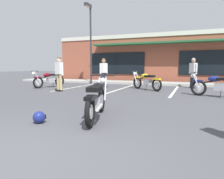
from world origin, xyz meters
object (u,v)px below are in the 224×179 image
at_px(motorcycle_red_sportbike, 146,81).
at_px(motorcycle_black_cruiser, 217,85).
at_px(motorcycle_silver_naked, 49,79).
at_px(helmet_on_pavement, 39,117).
at_px(parking_lot_lamp_post, 90,34).
at_px(person_in_shorts_foreground, 104,71).
at_px(person_near_building, 193,71).
at_px(person_by_back_row, 59,72).
at_px(motorcycle_foreground_classic, 97,99).

height_order(motorcycle_red_sportbike, motorcycle_black_cruiser, same).
bearing_deg(motorcycle_silver_naked, helmet_on_pavement, -53.08).
height_order(motorcycle_red_sportbike, parking_lot_lamp_post, parking_lot_lamp_post).
xyz_separation_m(person_in_shorts_foreground, person_near_building, (4.79, 1.39, 0.00)).
bearing_deg(person_near_building, person_by_back_row, -147.28).
bearing_deg(motorcycle_foreground_classic, parking_lot_lamp_post, 118.26).
bearing_deg(helmet_on_pavement, motorcycle_red_sportbike, 83.53).
bearing_deg(motorcycle_red_sportbike, motorcycle_foreground_classic, -88.44).
bearing_deg(motorcycle_red_sportbike, motorcycle_silver_naked, -172.04).
bearing_deg(motorcycle_black_cruiser, person_in_shorts_foreground, 161.84).
distance_m(person_by_back_row, parking_lot_lamp_post, 5.19).
relative_size(person_by_back_row, parking_lot_lamp_post, 0.31).
relative_size(motorcycle_silver_naked, person_by_back_row, 1.22).
bearing_deg(parking_lot_lamp_post, motorcycle_red_sportbike, -28.36).
height_order(person_by_back_row, parking_lot_lamp_post, parking_lot_lamp_post).
distance_m(motorcycle_silver_naked, person_in_shorts_foreground, 3.20).
height_order(person_by_back_row, helmet_on_pavement, person_by_back_row).
relative_size(motorcycle_foreground_classic, person_near_building, 1.23).
xyz_separation_m(motorcycle_silver_naked, person_near_building, (7.73, 2.56, 0.49)).
bearing_deg(motorcycle_black_cruiser, motorcycle_foreground_classic, -121.86).
bearing_deg(person_near_building, motorcycle_foreground_classic, -104.40).
height_order(motorcycle_silver_naked, person_in_shorts_foreground, person_in_shorts_foreground).
bearing_deg(person_by_back_row, motorcycle_red_sportbike, 28.73).
distance_m(person_in_shorts_foreground, person_near_building, 4.99).
bearing_deg(parking_lot_lamp_post, motorcycle_foreground_classic, -61.74).
relative_size(motorcycle_silver_naked, parking_lot_lamp_post, 0.38).
bearing_deg(parking_lot_lamp_post, person_by_back_row, -81.89).
xyz_separation_m(motorcycle_foreground_classic, motorcycle_red_sportbike, (-0.17, 6.22, 0.00)).
height_order(person_near_building, helmet_on_pavement, person_near_building).
xyz_separation_m(motorcycle_foreground_classic, person_near_building, (2.05, 8.01, 0.49)).
distance_m(motorcycle_red_sportbike, person_in_shorts_foreground, 2.64).
bearing_deg(motorcycle_black_cruiser, helmet_on_pavement, -125.12).
bearing_deg(person_in_shorts_foreground, motorcycle_silver_naked, -158.33).
xyz_separation_m(person_near_building, helmet_on_pavement, (-3.02, -8.83, -0.82)).
bearing_deg(person_by_back_row, motorcycle_silver_naked, 141.68).
bearing_deg(motorcycle_silver_naked, person_near_building, 18.32).
height_order(motorcycle_foreground_classic, person_by_back_row, person_by_back_row).
distance_m(motorcycle_black_cruiser, parking_lot_lamp_post, 9.03).
xyz_separation_m(helmet_on_pavement, parking_lot_lamp_post, (-3.67, 9.45, 3.30)).
bearing_deg(motorcycle_silver_naked, motorcycle_black_cruiser, -4.62).
xyz_separation_m(motorcycle_red_sportbike, parking_lot_lamp_post, (-4.47, 2.41, 2.97)).
height_order(motorcycle_silver_naked, person_near_building, person_near_building).
xyz_separation_m(motorcycle_foreground_classic, motorcycle_black_cruiser, (2.95, 4.75, 0.00)).
distance_m(motorcycle_foreground_classic, person_in_shorts_foreground, 7.17).
height_order(motorcycle_silver_naked, helmet_on_pavement, motorcycle_silver_naked).
bearing_deg(person_near_building, motorcycle_black_cruiser, -74.61).
height_order(person_by_back_row, person_near_building, same).
xyz_separation_m(motorcycle_black_cruiser, parking_lot_lamp_post, (-7.59, 3.88, 2.97)).
bearing_deg(motorcycle_silver_naked, motorcycle_foreground_classic, -43.82).
height_order(motorcycle_foreground_classic, motorcycle_silver_naked, same).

